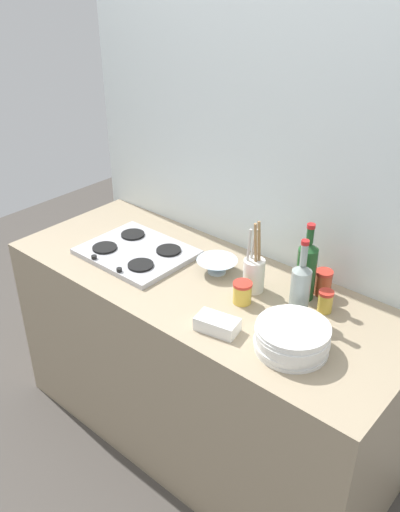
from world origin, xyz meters
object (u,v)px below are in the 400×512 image
Objects in this scene: mixing_bowl at (217,265)px; condiment_jar_spare at (242,292)px; wine_bottle_leftmost at (306,269)px; plate_stack at (292,338)px; condiment_jar_front at (323,282)px; stovetop_hob at (137,252)px; condiment_jar_rear at (325,301)px; utensil_crock at (254,273)px; wine_bottle_mid_left at (300,290)px; butter_dish at (217,324)px.

mixing_bowl is 1.97× the size of condiment_jar_spare.
wine_bottle_leftmost is at bearing 49.28° from condiment_jar_spare.
wine_bottle_leftmost is (-0.14, 0.31, 0.08)m from plate_stack.
wine_bottle_leftmost is 1.84× the size of mixing_bowl.
stovetop_hob is at bearing -161.47° from condiment_jar_front.
plate_stack is 2.94× the size of condiment_jar_spare.
condiment_jar_rear is at bearing 5.53° from mixing_bowl.
condiment_jar_spare is (0.22, -0.11, 0.01)m from mixing_bowl.
mixing_bowl is (0.37, 0.12, 0.02)m from stovetop_hob.
condiment_jar_front reaches higher than mixing_bowl.
utensil_crock is (0.20, -0.01, 0.05)m from mixing_bowl.
stovetop_hob is 1.44× the size of wine_bottle_mid_left.
condiment_jar_front is at bearing 123.85° from condiment_jar_rear.
mixing_bowl is (-0.52, 0.23, -0.02)m from plate_stack.
butter_dish is (0.26, -0.32, -0.01)m from mixing_bowl.
wine_bottle_leftmost reaches higher than butter_dish.
wine_bottle_mid_left reaches higher than butter_dish.
condiment_jar_spare is (-0.22, -0.06, -0.08)m from wine_bottle_mid_left.
wine_bottle_mid_left is at bearing 115.61° from plate_stack.
wine_bottle_mid_left is at bearing -120.01° from condiment_jar_rear.
condiment_jar_rear is at bearing 11.00° from stovetop_hob.
stovetop_hob is 0.82m from wine_bottle_mid_left.
wine_bottle_mid_left is at bearing 4.84° from stovetop_hob.
mixing_bowl is 0.50m from condiment_jar_rear.
wine_bottle_leftmost is 3.04× the size of condiment_jar_front.
condiment_jar_rear is at bearing -15.54° from wine_bottle_leftmost.
utensil_crock reaches higher than stovetop_hob.
plate_stack is at bearing -75.94° from condiment_jar_front.
condiment_jar_spare is (-0.16, -0.19, -0.08)m from wine_bottle_leftmost.
condiment_jar_spare reaches higher than butter_dish.
utensil_crock reaches higher than condiment_jar_spare.
condiment_jar_rear is at bearing 57.13° from butter_dish.
condiment_jar_spare is at bearing -128.84° from condiment_jar_front.
wine_bottle_mid_left is 0.24m from utensil_crock.
stovetop_hob is at bearing -169.00° from condiment_jar_rear.
wine_bottle_leftmost is at bearing 14.80° from stovetop_hob.
wine_bottle_mid_left is at bearing -6.83° from mixing_bowl.
wine_bottle_mid_left is 0.45m from mixing_bowl.
condiment_jar_spare is at bearing 0.91° from stovetop_hob.
mixing_bowl is at bearing -160.95° from condiment_jar_front.
mixing_bowl reaches higher than butter_dish.
wine_bottle_leftmost reaches higher than condiment_jar_spare.
plate_stack reaches higher than mixing_bowl.
condiment_jar_front is at bearing 56.90° from wine_bottle_leftmost.
condiment_jar_spare is (-0.28, -0.16, 0.00)m from condiment_jar_rear.
condiment_jar_front reaches higher than stovetop_hob.
condiment_jar_front is (0.80, 0.27, 0.04)m from stovetop_hob.
mixing_bowl is at bearing 129.47° from butter_dish.
utensil_crock is 0.30m from condiment_jar_rear.
wine_bottle_leftmost is 0.40m from mixing_bowl.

